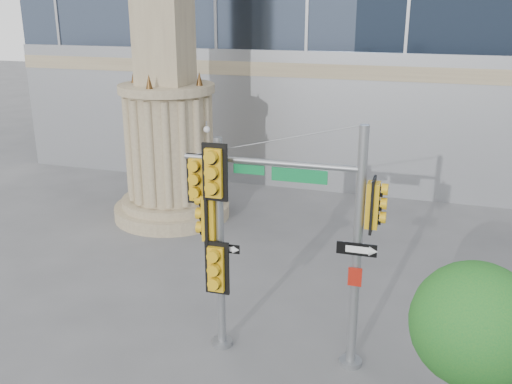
% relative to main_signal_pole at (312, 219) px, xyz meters
% --- Properties ---
extents(monument, '(4.40, 4.40, 16.60)m').
position_rel_main_signal_pole_xyz_m(monument, '(-7.07, 7.52, 2.07)').
color(monument, gray).
rests_on(monument, ground).
extents(main_signal_pole, '(4.32, 0.52, 5.56)m').
position_rel_main_signal_pole_xyz_m(main_signal_pole, '(0.00, 0.00, 0.00)').
color(main_signal_pole, slate).
rests_on(main_signal_pole, ground).
extents(secondary_signal_pole, '(0.88, 0.66, 5.13)m').
position_rel_main_signal_pole_xyz_m(secondary_signal_pole, '(-2.13, -0.26, -0.43)').
color(secondary_signal_pole, slate).
rests_on(secondary_signal_pole, ground).
extents(street_tree, '(2.32, 2.26, 3.61)m').
position_rel_main_signal_pole_xyz_m(street_tree, '(3.38, -1.71, -1.07)').
color(street_tree, gray).
rests_on(street_tree, ground).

